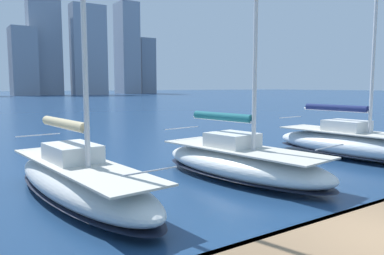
{
  "coord_description": "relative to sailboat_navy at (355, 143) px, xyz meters",
  "views": [
    {
      "loc": [
        7.35,
        3.97,
        3.65
      ],
      "look_at": [
        0.08,
        -6.95,
        2.2
      ],
      "focal_mm": 35.0,
      "sensor_mm": 36.0,
      "label": 1
    }
  ],
  "objects": [
    {
      "name": "dock_pier",
      "position": [
        9.95,
        6.97,
        -0.22
      ],
      "size": [
        28.0,
        2.8,
        0.6
      ],
      "color": "#896B4C",
      "rests_on": "ground"
    },
    {
      "name": "sailboat_navy",
      "position": [
        0.0,
        0.0,
        0.0
      ],
      "size": [
        3.38,
        9.24,
        12.64
      ],
      "color": "silver",
      "rests_on": "ground"
    },
    {
      "name": "sailboat_tan",
      "position": [
        13.84,
        -0.66,
        -0.07
      ],
      "size": [
        3.17,
        9.23,
        9.7
      ],
      "color": "white",
      "rests_on": "ground"
    },
    {
      "name": "sailboat_teal",
      "position": [
        7.69,
        0.05,
        -0.05
      ],
      "size": [
        3.79,
        8.32,
        10.85
      ],
      "color": "white",
      "rests_on": "ground"
    }
  ]
}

